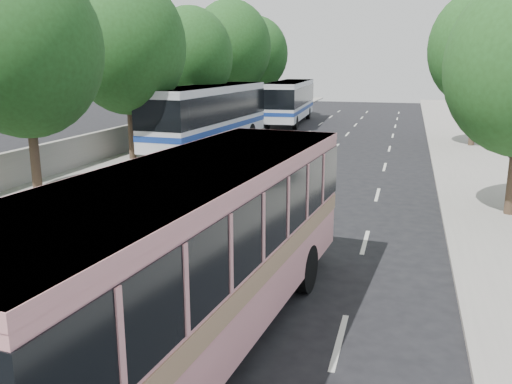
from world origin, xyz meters
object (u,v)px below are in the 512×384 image
(pink_bus, at_px, (192,239))
(white_pickup, at_px, (229,152))
(tour_coach_rear, at_px, (290,98))
(pink_taxi, at_px, (254,171))
(tour_coach_front, at_px, (209,111))

(pink_bus, bearing_deg, white_pickup, 111.68)
(pink_bus, distance_m, tour_coach_rear, 37.18)
(tour_coach_rear, bearing_deg, white_pickup, -89.72)
(pink_taxi, height_order, white_pickup, white_pickup)
(pink_taxi, xyz_separation_m, tour_coach_rear, (-3.64, 23.82, 1.39))
(tour_coach_front, distance_m, tour_coach_rear, 14.67)
(tour_coach_front, bearing_deg, pink_bus, -66.42)
(white_pickup, xyz_separation_m, tour_coach_front, (-2.94, 5.05, 1.51))
(pink_taxi, relative_size, tour_coach_rear, 0.35)
(pink_taxi, bearing_deg, tour_coach_front, 128.40)
(white_pickup, bearing_deg, pink_taxi, -63.46)
(pink_bus, relative_size, tour_coach_front, 0.86)
(pink_bus, height_order, tour_coach_front, tour_coach_front)
(white_pickup, distance_m, tour_coach_rear, 19.70)
(pink_bus, height_order, tour_coach_rear, tour_coach_rear)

